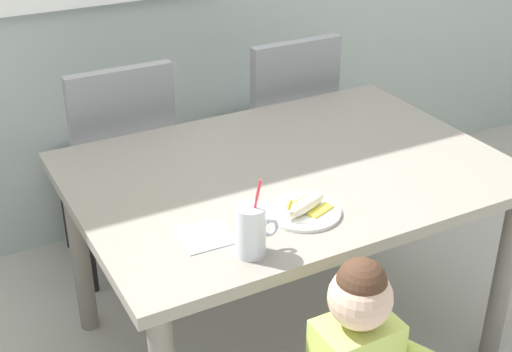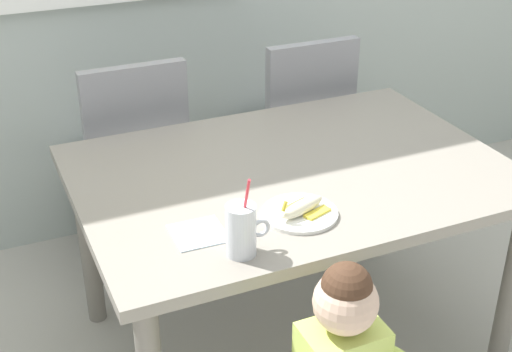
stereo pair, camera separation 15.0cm
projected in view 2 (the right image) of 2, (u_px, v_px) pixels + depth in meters
The scene contains 8 objects.
ground_plane at pixel (288, 339), 2.73m from camera, with size 24.00×24.00×0.00m, color #B7B2A8.
dining_table at pixel (292, 192), 2.43m from camera, with size 1.45×1.02×0.75m.
dining_chair_left at pixel (133, 153), 2.96m from camera, with size 0.44×0.44×0.96m.
dining_chair_right at pixel (298, 125), 3.21m from camera, with size 0.44×0.44×0.96m.
milk_cup at pixel (242, 233), 1.91m from camera, with size 0.13×0.09×0.25m.
snack_plate at pixel (300, 213), 2.11m from camera, with size 0.23×0.23×0.01m, color white.
peeled_banana at pixel (303, 207), 2.09m from camera, with size 0.18×0.13×0.07m.
paper_napkin at pixel (198, 233), 2.02m from camera, with size 0.15×0.15×0.00m, color silver.
Camera 2 is at (-0.97, -1.89, 1.85)m, focal length 49.54 mm.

